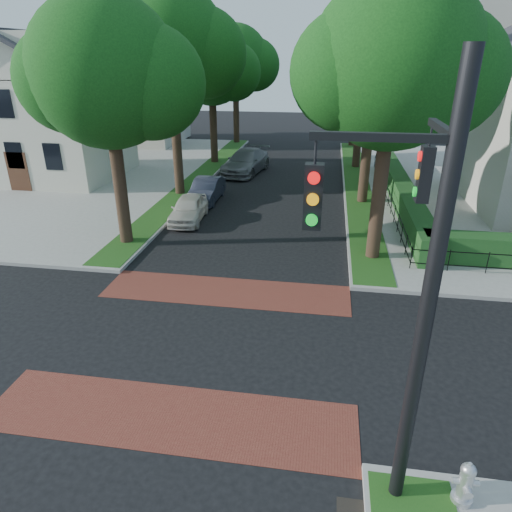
{
  "coord_description": "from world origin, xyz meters",
  "views": [
    {
      "loc": [
        3.38,
        -11.24,
        8.01
      ],
      "look_at": [
        1.13,
        3.01,
        1.6
      ],
      "focal_mm": 32.0,
      "sensor_mm": 36.0,
      "label": 1
    }
  ],
  "objects_px": {
    "traffic_signal": "(415,279)",
    "parked_car_front": "(189,209)",
    "parked_car_rear": "(246,162)",
    "fire_hydrant": "(465,484)",
    "parked_car_middle": "(207,190)"
  },
  "relations": [
    {
      "from": "parked_car_middle",
      "to": "parked_car_rear",
      "type": "height_order",
      "value": "parked_car_rear"
    },
    {
      "from": "traffic_signal",
      "to": "parked_car_rear",
      "type": "distance_m",
      "value": 27.09
    },
    {
      "from": "traffic_signal",
      "to": "parked_car_rear",
      "type": "bearing_deg",
      "value": 106.02
    },
    {
      "from": "parked_car_middle",
      "to": "fire_hydrant",
      "type": "bearing_deg",
      "value": -62.3
    },
    {
      "from": "parked_car_front",
      "to": "parked_car_rear",
      "type": "bearing_deg",
      "value": 80.81
    },
    {
      "from": "traffic_signal",
      "to": "fire_hydrant",
      "type": "bearing_deg",
      "value": -7.69
    },
    {
      "from": "fire_hydrant",
      "to": "parked_car_rear",
      "type": "bearing_deg",
      "value": 110.59
    },
    {
      "from": "traffic_signal",
      "to": "fire_hydrant",
      "type": "xyz_separation_m",
      "value": [
        1.44,
        -0.19,
        -4.09
      ]
    },
    {
      "from": "parked_car_front",
      "to": "fire_hydrant",
      "type": "distance_m",
      "value": 18.13
    },
    {
      "from": "traffic_signal",
      "to": "parked_car_front",
      "type": "height_order",
      "value": "traffic_signal"
    },
    {
      "from": "parked_car_rear",
      "to": "fire_hydrant",
      "type": "xyz_separation_m",
      "value": [
        8.84,
        -25.97,
        -0.21
      ]
    },
    {
      "from": "traffic_signal",
      "to": "parked_car_middle",
      "type": "xyz_separation_m",
      "value": [
        -8.45,
        18.49,
        -4.03
      ]
    },
    {
      "from": "parked_car_rear",
      "to": "fire_hydrant",
      "type": "distance_m",
      "value": 27.43
    },
    {
      "from": "parked_car_middle",
      "to": "fire_hydrant",
      "type": "distance_m",
      "value": 21.14
    },
    {
      "from": "traffic_signal",
      "to": "parked_car_middle",
      "type": "distance_m",
      "value": 20.73
    }
  ]
}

